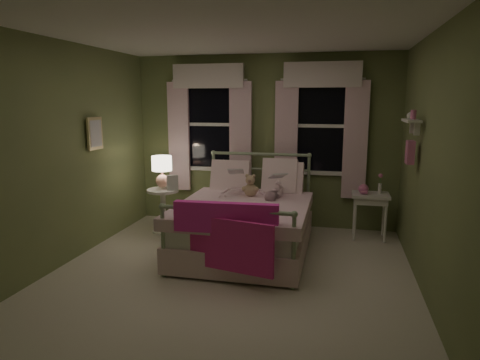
% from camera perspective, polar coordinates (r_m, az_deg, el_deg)
% --- Properties ---
extents(room_shell, '(4.20, 4.20, 4.20)m').
position_cam_1_polar(room_shell, '(4.54, -1.38, 2.71)').
color(room_shell, beige).
rests_on(room_shell, ground).
extents(bed, '(1.58, 2.04, 1.18)m').
position_cam_1_polar(bed, '(5.48, 0.86, -5.79)').
color(bed, white).
rests_on(bed, ground).
extents(pink_throw, '(1.10, 0.29, 0.71)m').
position_cam_1_polar(pink_throw, '(4.47, -1.99, -6.49)').
color(pink_throw, '#EF2EAB').
rests_on(pink_throw, bed).
extents(child_left, '(0.31, 0.24, 0.75)m').
position_cam_1_polar(child_left, '(5.82, -0.96, 0.93)').
color(child_left, '#F7D1DD').
rests_on(child_left, bed).
extents(child_right, '(0.39, 0.31, 0.79)m').
position_cam_1_polar(child_right, '(5.71, 4.49, 0.92)').
color(child_right, '#F7D1DD').
rests_on(child_right, bed).
extents(book_left, '(0.22, 0.15, 0.26)m').
position_cam_1_polar(book_left, '(5.58, -1.59, 0.70)').
color(book_left, beige).
rests_on(book_left, child_left).
extents(book_right, '(0.23, 0.18, 0.26)m').
position_cam_1_polar(book_right, '(5.48, 4.09, 0.03)').
color(book_right, beige).
rests_on(book_right, child_right).
extents(teddy_bear, '(0.23, 0.18, 0.31)m').
position_cam_1_polar(teddy_bear, '(5.64, 1.41, -0.96)').
color(teddy_bear, tan).
rests_on(teddy_bear, bed).
extents(nightstand_left, '(0.46, 0.46, 0.65)m').
position_cam_1_polar(nightstand_left, '(6.35, -10.21, -3.25)').
color(nightstand_left, white).
rests_on(nightstand_left, ground).
extents(table_lamp, '(0.29, 0.29, 0.46)m').
position_cam_1_polar(table_lamp, '(6.25, -10.37, 1.52)').
color(table_lamp, '#FDAE95').
rests_on(table_lamp, nightstand_left).
extents(book_nightstand, '(0.23, 0.27, 0.02)m').
position_cam_1_polar(book_nightstand, '(6.19, -9.72, -1.33)').
color(book_nightstand, beige).
rests_on(book_nightstand, nightstand_left).
extents(nightstand_right, '(0.50, 0.40, 0.64)m').
position_cam_1_polar(nightstand_right, '(6.20, 16.99, -2.65)').
color(nightstand_right, white).
rests_on(nightstand_right, ground).
extents(pink_toy, '(0.14, 0.18, 0.14)m').
position_cam_1_polar(pink_toy, '(6.16, 16.14, -1.19)').
color(pink_toy, pink).
rests_on(pink_toy, nightstand_right).
extents(bud_vase, '(0.06, 0.06, 0.28)m').
position_cam_1_polar(bud_vase, '(6.21, 18.18, -0.44)').
color(bud_vase, white).
rests_on(bud_vase, nightstand_right).
extents(window_left, '(1.34, 0.13, 1.96)m').
position_cam_1_polar(window_left, '(6.69, -4.13, 8.01)').
color(window_left, black).
rests_on(window_left, room_shell).
extents(window_right, '(1.34, 0.13, 1.96)m').
position_cam_1_polar(window_right, '(6.39, 10.73, 7.73)').
color(window_right, black).
rests_on(window_right, room_shell).
extents(wall_shelf, '(0.15, 0.50, 0.60)m').
position_cam_1_polar(wall_shelf, '(5.13, 21.84, 5.39)').
color(wall_shelf, white).
rests_on(wall_shelf, room_shell).
extents(framed_picture, '(0.03, 0.32, 0.42)m').
position_cam_1_polar(framed_picture, '(5.84, -18.77, 5.90)').
color(framed_picture, beige).
rests_on(framed_picture, room_shell).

